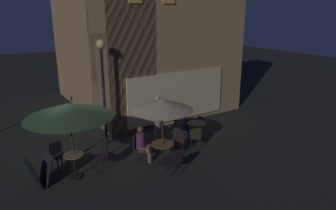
{
  "coord_description": "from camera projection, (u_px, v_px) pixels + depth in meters",
  "views": [
    {
      "loc": [
        -2.69,
        -9.5,
        4.89
      ],
      "look_at": [
        3.01,
        -0.55,
        1.61
      ],
      "focal_mm": 33.22,
      "sensor_mm": 36.0,
      "label": 1
    }
  ],
  "objects": [
    {
      "name": "cafe_table_2",
      "position": [
        196.0,
        128.0,
        11.93
      ],
      "size": [
        0.71,
        0.71,
        0.74
      ],
      "color": "black",
      "rests_on": "ground"
    },
    {
      "name": "patron_standing_2",
      "position": [
        158.0,
        118.0,
        11.87
      ],
      "size": [
        0.31,
        0.31,
        1.8
      ],
      "rotation": [
        0.0,
        0.0,
        3.52
      ],
      "color": "slate",
      "rests_on": "ground"
    },
    {
      "name": "street_lamp_near_corner",
      "position": [
        102.0,
        73.0,
        10.98
      ],
      "size": [
        0.32,
        0.32,
        3.9
      ],
      "color": "black",
      "rests_on": "ground"
    },
    {
      "name": "ground_plane",
      "position": [
        84.0,
        161.0,
        10.48
      ],
      "size": [
        60.0,
        60.0,
        0.0
      ],
      "primitive_type": "plane",
      "color": "black"
    },
    {
      "name": "patio_umbrella_1",
      "position": [
        162.0,
        105.0,
        9.71
      ],
      "size": [
        1.96,
        1.96,
        2.22
      ],
      "color": "black",
      "rests_on": "ground"
    },
    {
      "name": "cafe_chair_0",
      "position": [
        102.0,
        154.0,
        9.75
      ],
      "size": [
        0.46,
        0.46,
        0.94
      ],
      "rotation": [
        0.0,
        0.0,
        -3.07
      ],
      "color": "black",
      "rests_on": "ground"
    },
    {
      "name": "cafe_table_0",
      "position": [
        74.0,
        163.0,
        9.26
      ],
      "size": [
        0.6,
        0.6,
        0.78
      ],
      "color": "black",
      "rests_on": "ground"
    },
    {
      "name": "patron_seated_0",
      "position": [
        142.0,
        142.0,
        10.19
      ],
      "size": [
        0.49,
        0.47,
        1.27
      ],
      "rotation": [
        0.0,
        0.0,
        -0.7
      ],
      "color": "#846255",
      "rests_on": "ground"
    },
    {
      "name": "cafe_chair_2",
      "position": [
        138.0,
        145.0,
        10.24
      ],
      "size": [
        0.57,
        0.57,
        1.0
      ],
      "rotation": [
        0.0,
        0.0,
        -0.7
      ],
      "color": "black",
      "rests_on": "ground"
    },
    {
      "name": "cafe_table_1",
      "position": [
        163.0,
        149.0,
        10.15
      ],
      "size": [
        0.76,
        0.76,
        0.71
      ],
      "color": "black",
      "rests_on": "ground"
    },
    {
      "name": "cafe_chair_3",
      "position": [
        175.0,
        159.0,
        9.49
      ],
      "size": [
        0.47,
        0.47,
        0.85
      ],
      "rotation": [
        0.0,
        0.0,
        1.49
      ],
      "color": "black",
      "rests_on": "ground"
    },
    {
      "name": "menu_sandwich_board",
      "position": [
        40.0,
        171.0,
        8.85
      ],
      "size": [
        0.75,
        0.67,
        0.93
      ],
      "rotation": [
        0.0,
        0.0,
        0.2
      ],
      "color": "black",
      "rests_on": "ground"
    },
    {
      "name": "patio_umbrella_0",
      "position": [
        69.0,
        110.0,
        8.77
      ],
      "size": [
        2.54,
        2.54,
        2.37
      ],
      "color": "black",
      "rests_on": "ground"
    },
    {
      "name": "cafe_building",
      "position": [
        129.0,
        33.0,
        14.52
      ],
      "size": [
        6.95,
        8.21,
        7.64
      ],
      "color": "tan",
      "rests_on": "ground"
    },
    {
      "name": "cafe_chair_5",
      "position": [
        179.0,
        123.0,
        12.38
      ],
      "size": [
        0.49,
        0.49,
        0.89
      ],
      "rotation": [
        0.0,
        0.0,
        -1.21
      ],
      "color": "brown",
      "rests_on": "ground"
    },
    {
      "name": "patron_seated_1",
      "position": [
        182.0,
        120.0,
        12.26
      ],
      "size": [
        0.48,
        0.55,
        1.27
      ],
      "rotation": [
        0.0,
        0.0,
        -1.21
      ],
      "color": "#1B344D",
      "rests_on": "ground"
    },
    {
      "name": "cafe_chair_1",
      "position": [
        57.0,
        153.0,
        9.77
      ],
      "size": [
        0.55,
        0.55,
        0.9
      ],
      "rotation": [
        0.0,
        0.0,
        -1.24
      ],
      "color": "black",
      "rests_on": "ground"
    },
    {
      "name": "cafe_chair_4",
      "position": [
        178.0,
        141.0,
        10.75
      ],
      "size": [
        0.48,
        0.48,
        0.87
      ],
      "rotation": [
        0.0,
        0.0,
        -2.85
      ],
      "color": "black",
      "rests_on": "ground"
    },
    {
      "name": "cafe_chair_6",
      "position": [
        196.0,
        136.0,
        11.18
      ],
      "size": [
        0.55,
        0.55,
        0.88
      ],
      "rotation": [
        0.0,
        0.0,
        0.89
      ],
      "color": "black",
      "rests_on": "ground"
    }
  ]
}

